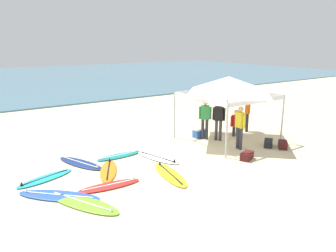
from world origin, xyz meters
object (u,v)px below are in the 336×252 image
Objects in this scene: surfboard_lime at (82,202)px; person_red at (236,122)px; surfboard_orange at (108,170)px; surfboard_white at (158,158)px; surfboard_yellow at (170,174)px; surfboard_cyan at (45,178)px; surfboard_teal at (120,155)px; surfboard_blue at (58,196)px; surfboard_navy at (81,163)px; surfboard_red at (110,186)px; gear_bag_by_pole at (283,145)px; gear_bag_near_tent at (268,143)px; cooler_box at (199,133)px; person_green at (205,117)px; person_yellow at (240,125)px; gear_bag_on_sand at (247,156)px; person_orange at (248,111)px; person_black at (219,118)px; canopy_tent at (228,85)px.

person_red is (8.04, 2.25, 0.62)m from surfboard_lime.
surfboard_orange is 0.96× the size of surfboard_white.
surfboard_yellow is 1.14× the size of surfboard_cyan.
surfboard_teal is 3.52m from surfboard_blue.
surfboard_teal is at bearing -2.77° from surfboard_navy.
surfboard_yellow and surfboard_navy have the same top height.
person_red is at bearing 13.69° from surfboard_red.
gear_bag_near_tent is at bearing 122.21° from gear_bag_by_pole.
person_red is 1.75m from cooler_box.
gear_bag_by_pole is (8.66, -2.27, 0.10)m from surfboard_cyan.
surfboard_navy is 0.87× the size of surfboard_lime.
person_red is (6.99, 1.70, 0.62)m from surfboard_red.
surfboard_blue is 1.24× the size of person_green.
surfboard_lime is 6.91m from person_yellow.
person_yellow is (5.74, 0.31, 0.95)m from surfboard_red.
surfboard_navy is (-1.97, 2.60, 0.00)m from surfboard_yellow.
surfboard_lime is 8.37m from person_red.
person_yellow is 2.85× the size of gear_bag_on_sand.
surfboard_lime is 1.46× the size of person_orange.
surfboard_white is 0.82× the size of surfboard_lime.
person_green reaches higher than surfboard_yellow.
person_red is 2.00× the size of gear_bag_by_pole.
gear_bag_on_sand is 3.21m from cooler_box.
surfboard_orange is 1.20m from surfboard_red.
gear_bag_by_pole is at bearing -14.31° from surfboard_orange.
surfboard_navy is 2.72m from surfboard_white.
person_orange is 2.80m from person_yellow.
person_yellow reaches higher than surfboard_navy.
surfboard_yellow is at bearing -44.13° from surfboard_orange.
gear_bag_on_sand reaches higher than surfboard_cyan.
surfboard_teal is (1.45, 2.21, 0.00)m from surfboard_red.
surfboard_teal is at bearing 179.25° from person_green.
surfboard_white is (3.88, -0.43, -0.00)m from surfboard_cyan.
cooler_box is (6.90, 0.84, 0.16)m from surfboard_cyan.
person_black is 1.35m from person_yellow.
person_black and person_yellow have the same top height.
surfboard_white is at bearing -162.81° from person_green.
gear_bag_by_pole is 3.57m from cooler_box.
gear_bag_near_tent is 1.00× the size of gear_bag_on_sand.
surfboard_teal and surfboard_navy have the same top height.
person_green is at bearing -1.29° from surfboard_navy.
person_red is at bearing 6.29° from surfboard_white.
person_green is (5.58, -0.13, 0.95)m from surfboard_navy.
cooler_box is at bearing 6.92° from surfboard_cyan.
cooler_box is at bearing 115.29° from person_black.
surfboard_blue is at bearing 171.97° from gear_bag_on_sand.
surfboard_red is at bearing -113.30° from surfboard_orange.
surfboard_blue is at bearing -161.87° from cooler_box.
canopy_tent is 2.75× the size of person_red.
canopy_tent is at bearing 63.29° from gear_bag_on_sand.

